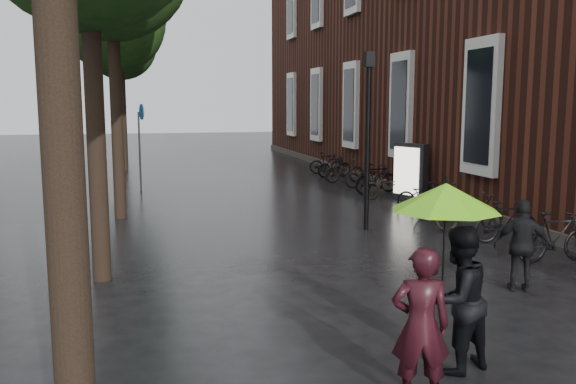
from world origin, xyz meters
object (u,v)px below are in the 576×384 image
object	(u,v)px
person_black	(458,299)
parked_bicycles	(408,190)
lamp_post	(368,123)
person_burgundy	(421,326)
ad_lightbox	(410,172)
pedestrian_walking	(522,246)

from	to	relation	value
person_black	parked_bicycles	xyz separation A→B (m)	(4.48, 10.83, -0.39)
parked_bicycles	lamp_post	size ratio (longest dim) A/B	4.06
person_burgundy	lamp_post	distance (m)	8.96
person_black	lamp_post	xyz separation A→B (m)	(1.91, 7.74, 1.75)
person_black	lamp_post	bearing A→B (deg)	-122.67
ad_lightbox	lamp_post	distance (m)	5.05
person_burgundy	pedestrian_walking	distance (m)	4.59
person_burgundy	ad_lightbox	bearing A→B (deg)	-98.48
lamp_post	pedestrian_walking	bearing A→B (deg)	-82.58
person_burgundy	ad_lightbox	world-z (taller)	ad_lightbox
person_burgundy	pedestrian_walking	world-z (taller)	person_burgundy
person_burgundy	pedestrian_walking	bearing A→B (deg)	-120.94
ad_lightbox	parked_bicycles	bearing A→B (deg)	-141.99
ad_lightbox	person_burgundy	bearing A→B (deg)	-137.76
pedestrian_walking	parked_bicycles	bearing A→B (deg)	-75.91
pedestrian_walking	person_black	bearing A→B (deg)	70.48
parked_bicycles	lamp_post	bearing A→B (deg)	-129.72
person_black	lamp_post	size ratio (longest dim) A/B	0.40
ad_lightbox	person_black	bearing A→B (deg)	-135.73
person_burgundy	ad_lightbox	distance (m)	13.36
person_black	lamp_post	world-z (taller)	lamp_post
person_burgundy	parked_bicycles	xyz separation A→B (m)	(5.26, 11.46, -0.37)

